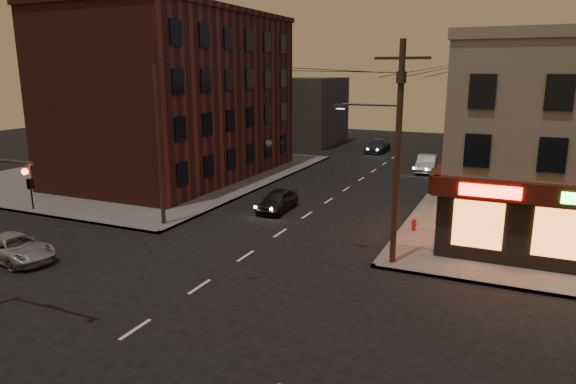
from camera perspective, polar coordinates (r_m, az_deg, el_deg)
The scene contains 14 objects.
ground at distance 22.18m, azimuth -9.81°, elevation -10.33°, with size 120.00×120.00×0.00m, color black.
sidewalk_nw at distance 47.20m, azimuth -15.20°, elevation 2.18°, with size 24.00×28.00×0.15m, color #514F4C.
brick_apartment at distance 44.28m, azimuth -12.15°, elevation 10.22°, with size 12.00×20.00×13.00m, color #4E2119.
bg_building_ne_a at distance 55.04m, azimuth 26.74°, elevation 6.37°, with size 10.00×12.00×7.00m, color #3F3D3A.
bg_building_nw at distance 63.84m, azimuth 1.47°, elevation 8.99°, with size 9.00×10.00×8.00m, color #3F3D3A.
bg_building_ne_b at distance 68.97m, azimuth 24.63°, elevation 7.29°, with size 8.00×8.00×6.00m, color #3F3D3A.
utility_pole_main at distance 23.25m, azimuth 11.86°, elevation 5.47°, with size 4.20×0.44×10.00m.
utility_pole_far at distance 49.14m, azimuth 18.67°, elevation 7.77°, with size 0.26×0.26×9.00m, color #382619.
utility_pole_west at distance 29.91m, azimuth -14.10°, elevation 4.90°, with size 0.24×0.24×9.00m, color #382619.
suv_cross at distance 27.75m, azimuth -28.09°, elevation -5.50°, with size 2.05×4.45×1.24m, color gray.
sedan_near at distance 33.05m, azimuth -1.15°, elevation -0.93°, with size 1.63×4.04×1.38m, color black.
sedan_mid at distance 47.49m, azimuth 15.15°, elevation 3.08°, with size 1.60×4.58×1.51m, color slate.
sedan_far at distance 57.95m, azimuth 9.95°, elevation 5.09°, with size 2.01×4.94×1.44m, color #1B2536.
fire_hydrant at distance 29.35m, azimuth 13.83°, elevation -3.48°, with size 0.32×0.32×0.70m.
Camera 1 is at (11.58, -16.73, 8.83)m, focal length 32.00 mm.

